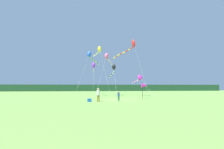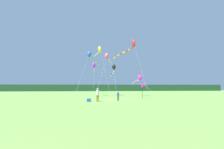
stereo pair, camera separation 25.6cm
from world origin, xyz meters
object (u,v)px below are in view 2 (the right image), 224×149
kite_red (131,46)px  kite_magenta (140,78)px  person_adult (98,94)px  kite_purple (94,66)px  kite_blue (90,55)px  kite_rainbow (107,57)px  banner_flag_pole (144,86)px  kite_black (113,69)px  person_child (118,95)px  cooler_box (89,100)px  kite_yellow (99,50)px

kite_red → kite_magenta: kite_red is taller
person_adult → kite_magenta: size_ratio=0.24×
kite_purple → kite_blue: bearing=-94.8°
person_adult → kite_rainbow: size_ratio=0.19×
banner_flag_pole → kite_black: 9.26m
kite_blue → person_child: bearing=-67.8°
kite_black → kite_magenta: size_ratio=1.11×
person_adult → kite_purple: kite_purple is taller
cooler_box → kite_blue: kite_blue is taller
person_child → kite_blue: 13.34m
person_child → kite_magenta: size_ratio=0.18×
person_child → cooler_box: person_child is taller
banner_flag_pole → kite_blue: kite_blue is taller
kite_rainbow → kite_yellow: bearing=121.7°
kite_blue → kite_magenta: size_ratio=1.20×
kite_blue → kite_yellow: 6.33m
person_child → cooler_box: (-4.01, -0.91, -0.54)m
person_child → kite_yellow: 18.69m
kite_yellow → kite_rainbow: (1.66, -2.69, -2.16)m
kite_magenta → kite_rainbow: size_ratio=0.80×
kite_black → kite_yellow: (-2.73, 5.32, 5.10)m
cooler_box → banner_flag_pole: (8.68, 3.70, 1.94)m
kite_magenta → person_child: bearing=-117.9°
kite_black → kite_magenta: bearing=21.4°
kite_red → kite_blue: size_ratio=1.27×
person_child → kite_red: bearing=67.4°
kite_purple → cooler_box: bearing=-91.8°
cooler_box → kite_purple: size_ratio=0.06×
person_adult → banner_flag_pole: 8.57m
person_adult → kite_blue: kite_blue is taller
banner_flag_pole → kite_yellow: 16.89m
kite_black → kite_rainbow: bearing=112.1°
person_child → cooler_box: 4.15m
banner_flag_pole → person_adult: bearing=-152.7°
kite_black → kite_yellow: 7.86m
cooler_box → kite_black: 13.31m
banner_flag_pole → kite_magenta: kite_magenta is taller
banner_flag_pole → kite_rainbow: bearing=116.7°
kite_red → kite_yellow: (-6.26, 5.77, 0.37)m
person_child → kite_blue: (-4.17, 10.21, 7.51)m
kite_rainbow → kite_red: bearing=-33.8°
banner_flag_pole → kite_rainbow: (-5.14, 10.20, 6.38)m
kite_rainbow → kite_magenta: bearing=-1.7°
kite_red → kite_rainbow: (-4.60, 3.07, -1.79)m
person_adult → kite_blue: 13.50m
person_adult → kite_rainbow: kite_rainbow is taller
kite_blue → kite_rainbow: kite_rainbow is taller
kite_red → kite_magenta: (2.64, 2.86, -6.42)m
kite_blue → kite_black: bearing=1.9°
kite_rainbow → kite_purple: bearing=113.0°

